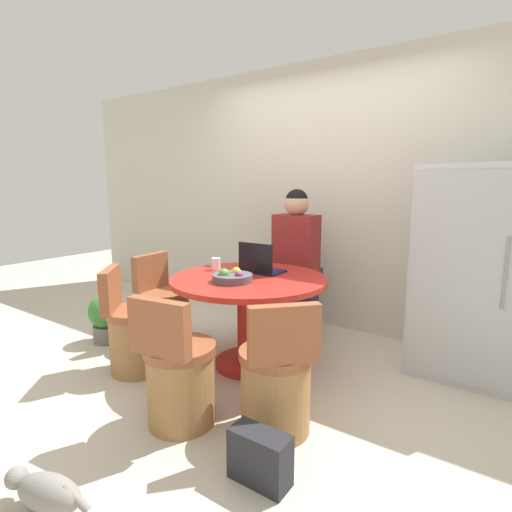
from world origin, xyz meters
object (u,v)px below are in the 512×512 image
object	(u,v)px
dining_table	(249,302)
chair_left_side	(165,313)
chair_near_camera	(179,378)
laptop	(260,266)
fruit_bowl	(232,277)
cat	(46,492)
potted_plant	(106,316)
chair_near_left_corner	(134,335)
handbag	(260,457)
person_seated	(298,255)
chair_near_right_corner	(276,385)
refrigerator	(471,272)

from	to	relation	value
dining_table	chair_left_side	bearing A→B (deg)	-175.67
chair_near_camera	laptop	xyz separation A→B (m)	(-0.12, 1.05, 0.49)
dining_table	fruit_bowl	distance (m)	0.29
cat	potted_plant	distance (m)	2.00
chair_near_camera	dining_table	bearing A→B (deg)	-90.00
chair_near_left_corner	cat	distance (m)	1.37
laptop	potted_plant	bearing A→B (deg)	20.52
chair_near_left_corner	laptop	xyz separation A→B (m)	(0.66, 0.74, 0.49)
chair_near_left_corner	handbag	distance (m)	1.53
person_seated	laptop	xyz separation A→B (m)	(0.01, -0.65, 0.00)
laptop	cat	bearing A→B (deg)	93.43
cat	handbag	xyz separation A→B (m)	(0.68, 0.68, 0.04)
chair_near_right_corner	handbag	size ratio (longest dim) A/B	2.71
dining_table	laptop	world-z (taller)	laptop
person_seated	handbag	distance (m)	2.10
dining_table	laptop	bearing A→B (deg)	92.54
chair_left_side	handbag	size ratio (longest dim) A/B	2.71
refrigerator	person_seated	xyz separation A→B (m)	(-1.44, -0.05, -0.01)
chair_near_camera	handbag	bearing A→B (deg)	161.46
chair_near_camera	laptop	bearing A→B (deg)	-90.83
potted_plant	handbag	bearing A→B (deg)	-17.31
chair_near_camera	refrigerator	bearing A→B (deg)	-134.30
dining_table	potted_plant	xyz separation A→B (m)	(-1.36, -0.33, -0.29)
laptop	dining_table	bearing A→B (deg)	92.54
person_seated	fruit_bowl	xyz separation A→B (m)	(0.01, -1.01, -0.02)
chair_near_left_corner	chair_left_side	bearing A→B (deg)	-17.95
laptop	chair_near_camera	bearing A→B (deg)	96.75
dining_table	handbag	world-z (taller)	dining_table
handbag	fruit_bowl	bearing A→B (deg)	134.24
chair_near_camera	chair_near_left_corner	distance (m)	0.84
handbag	person_seated	bearing A→B (deg)	113.79
chair_left_side	fruit_bowl	xyz separation A→B (m)	(0.86, -0.11, 0.47)
dining_table	chair_near_left_corner	bearing A→B (deg)	-139.77
fruit_bowl	cat	world-z (taller)	fruit_bowl
dining_table	fruit_bowl	world-z (taller)	fruit_bowl
chair_left_side	person_seated	world-z (taller)	person_seated
chair_left_side	cat	xyz separation A→B (m)	(0.98, -1.61, -0.20)
dining_table	person_seated	distance (m)	0.86
refrigerator	laptop	bearing A→B (deg)	-153.93
refrigerator	chair_left_side	bearing A→B (deg)	-157.78
laptop	refrigerator	bearing A→B (deg)	-153.93
chair_near_camera	laptop	world-z (taller)	laptop
dining_table	cat	bearing A→B (deg)	-86.48
refrigerator	chair_near_camera	distance (m)	2.23
refrigerator	chair_near_right_corner	bearing A→B (deg)	-117.86
chair_near_right_corner	cat	bearing A→B (deg)	17.60
chair_near_right_corner	chair_left_side	bearing A→B (deg)	-65.83
refrigerator	cat	bearing A→B (deg)	-117.26
fruit_bowl	potted_plant	size ratio (longest dim) A/B	0.66
dining_table	person_seated	world-z (taller)	person_seated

